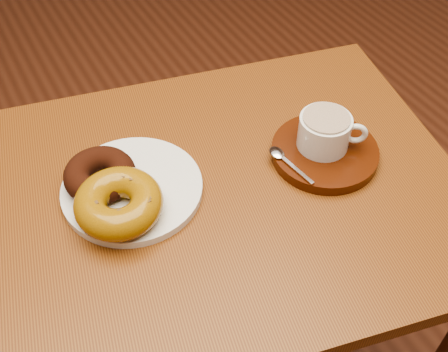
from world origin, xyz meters
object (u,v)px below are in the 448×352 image
donut_plate (132,189)px  coffee_cup (325,131)px  cafe_table (213,235)px  saucer (325,152)px

donut_plate → coffee_cup: (0.30, -0.07, 0.04)m
cafe_table → coffee_cup: coffee_cup is taller
donut_plate → coffee_cup: coffee_cup is taller
saucer → coffee_cup: (0.00, 0.01, 0.04)m
donut_plate → cafe_table: bearing=-27.1°
cafe_table → donut_plate: bearing=164.7°
donut_plate → saucer: 0.31m
saucer → donut_plate: bearing=165.3°
cafe_table → donut_plate: 0.17m
cafe_table → saucer: 0.23m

